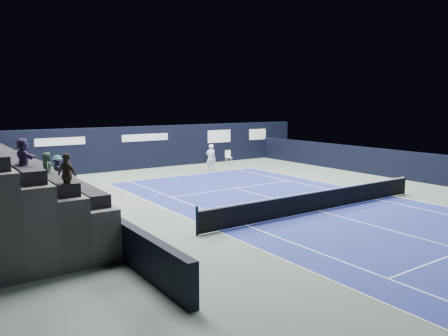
% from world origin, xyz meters
% --- Properties ---
extents(ground, '(48.00, 48.00, 0.00)m').
position_xyz_m(ground, '(0.00, 2.00, 0.00)').
color(ground, '#56675C').
rests_on(ground, ground).
extents(court_surface, '(10.97, 23.77, 0.01)m').
position_xyz_m(court_surface, '(0.00, 0.00, 0.00)').
color(court_surface, navy).
rests_on(court_surface, ground).
extents(enclosure_wall_right, '(0.30, 22.00, 1.80)m').
position_xyz_m(enclosure_wall_right, '(10.50, 6.00, 0.90)').
color(enclosure_wall_right, black).
rests_on(enclosure_wall_right, ground).
extents(folding_chair_back_a, '(0.48, 0.51, 0.94)m').
position_xyz_m(folding_chair_back_a, '(4.45, 15.84, 0.63)').
color(folding_chair_back_a, white).
rests_on(folding_chair_back_a, ground).
extents(folding_chair_back_b, '(0.56, 0.54, 1.04)m').
position_xyz_m(folding_chair_back_b, '(5.65, 15.11, 0.59)').
color(folding_chair_back_b, white).
rests_on(folding_chair_back_b, ground).
extents(line_judge_chair, '(0.45, 0.44, 0.93)m').
position_xyz_m(line_judge_chair, '(-8.81, 5.91, 0.53)').
color(line_judge_chair, white).
rests_on(line_judge_chair, ground).
extents(line_judge, '(0.31, 0.45, 1.19)m').
position_xyz_m(line_judge, '(-8.62, 6.85, 0.59)').
color(line_judge, black).
rests_on(line_judge, ground).
extents(court_markings, '(11.03, 23.83, 0.00)m').
position_xyz_m(court_markings, '(0.00, 0.00, 0.01)').
color(court_markings, white).
rests_on(court_markings, court_surface).
extents(tennis_net, '(12.90, 0.10, 1.10)m').
position_xyz_m(tennis_net, '(0.00, 0.00, 0.51)').
color(tennis_net, black).
rests_on(tennis_net, ground).
extents(back_sponsor_wall, '(26.00, 0.63, 3.10)m').
position_xyz_m(back_sponsor_wall, '(0.01, 16.50, 1.55)').
color(back_sponsor_wall, black).
rests_on(back_sponsor_wall, ground).
extents(side_barrier_left, '(0.33, 22.00, 1.20)m').
position_xyz_m(side_barrier_left, '(-9.50, 5.97, 0.60)').
color(side_barrier_left, black).
rests_on(side_barrier_left, ground).
extents(tennis_player, '(0.80, 0.93, 1.92)m').
position_xyz_m(tennis_player, '(2.27, 12.46, 0.96)').
color(tennis_player, white).
rests_on(tennis_player, ground).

